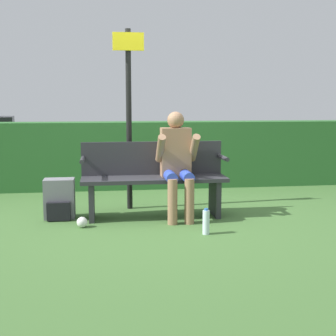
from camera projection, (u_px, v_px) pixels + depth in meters
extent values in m
plane|color=#426B33|center=(154.00, 217.00, 5.58)|extent=(40.00, 40.00, 0.00)
cube|color=#2D662D|center=(141.00, 155.00, 7.50)|extent=(12.00, 0.55, 1.05)
cube|color=#2D2D33|center=(154.00, 179.00, 5.51)|extent=(1.71, 0.46, 0.05)
cube|color=#2D2D33|center=(152.00, 158.00, 5.69)|extent=(1.71, 0.04, 0.40)
cube|color=#2D2D33|center=(92.00, 201.00, 5.45)|extent=(0.06, 0.41, 0.44)
cube|color=#2D2D33|center=(215.00, 197.00, 5.65)|extent=(0.06, 0.41, 0.44)
cylinder|color=#2D2D33|center=(82.00, 160.00, 5.37)|extent=(0.05, 0.41, 0.05)
cylinder|color=#2D2D33|center=(223.00, 158.00, 5.59)|extent=(0.05, 0.41, 0.05)
cube|color=#997051|center=(176.00, 152.00, 5.55)|extent=(0.35, 0.22, 0.58)
sphere|color=#997051|center=(176.00, 120.00, 5.50)|extent=(0.20, 0.20, 0.20)
cylinder|color=#2D47B7|center=(170.00, 176.00, 5.38)|extent=(0.13, 0.40, 0.13)
cylinder|color=#2D47B7|center=(186.00, 176.00, 5.40)|extent=(0.13, 0.40, 0.13)
cylinder|color=#997051|center=(172.00, 202.00, 5.22)|extent=(0.11, 0.11, 0.51)
cylinder|color=#997051|center=(189.00, 201.00, 5.24)|extent=(0.11, 0.11, 0.51)
cylinder|color=#997051|center=(161.00, 148.00, 5.38)|extent=(0.09, 0.35, 0.35)
cylinder|color=#997051|center=(194.00, 148.00, 5.43)|extent=(0.09, 0.35, 0.35)
cube|color=slate|center=(60.00, 198.00, 5.51)|extent=(0.35, 0.24, 0.47)
cube|color=black|center=(59.00, 211.00, 5.37)|extent=(0.26, 0.08, 0.21)
cylinder|color=silver|center=(206.00, 222.00, 4.84)|extent=(0.07, 0.07, 0.25)
cylinder|color=#2D66B2|center=(206.00, 209.00, 4.82)|extent=(0.04, 0.04, 0.02)
cylinder|color=black|center=(129.00, 121.00, 5.88)|extent=(0.07, 0.07, 2.25)
cube|color=yellow|center=(128.00, 41.00, 5.71)|extent=(0.38, 0.02, 0.22)
sphere|color=silver|center=(82.00, 222.00, 5.11)|extent=(0.12, 0.12, 0.12)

